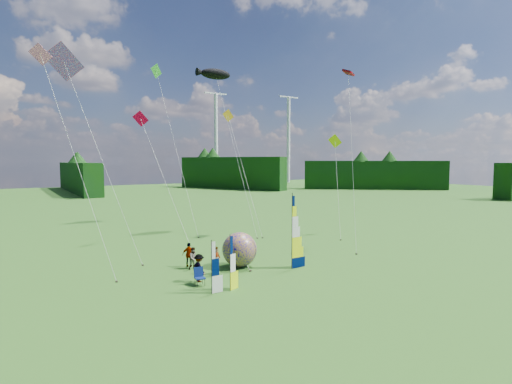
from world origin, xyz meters
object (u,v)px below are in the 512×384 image
bol_inflatable (240,250)px  spectator_c (199,268)px  spectator_a (217,260)px  side_banner_left (230,264)px  spectator_b (194,258)px  side_banner_far (212,268)px  camp_chair (200,277)px  kite_whale (234,140)px  spectator_d (189,255)px  feather_banner_main (292,233)px

bol_inflatable → spectator_c: (-3.95, -1.76, -0.37)m
spectator_a → side_banner_left: bearing=-137.8°
spectator_b → spectator_c: (-0.91, -2.96, 0.11)m
side_banner_far → camp_chair: bearing=88.8°
side_banner_far → kite_whale: (11.55, 17.97, 8.43)m
kite_whale → spectator_d: bearing=-130.9°
spectator_a → spectator_c: spectator_a is taller
side_banner_left → kite_whale: bearing=40.1°
side_banner_left → feather_banner_main: bearing=-2.3°
feather_banner_main → kite_whale: (4.43, 16.19, 7.34)m
feather_banner_main → spectator_a: (-5.09, 1.63, -1.66)m
spectator_b → spectator_c: bearing=-110.9°
spectator_c → bol_inflatable: bearing=-71.4°
spectator_a → kite_whale: bearing=23.1°
spectator_d → spectator_c: bearing=106.9°
spectator_a → spectator_d: (-0.83, 2.72, -0.06)m
bol_inflatable → feather_banner_main: bearing=-41.2°
camp_chair → spectator_c: bearing=75.3°
spectator_b → spectator_d: spectator_d is taller
spectator_b → spectator_a: bearing=-72.9°
side_banner_left → spectator_a: 3.72m
spectator_b → spectator_d: size_ratio=0.88×
spectator_c → side_banner_left: bearing=-168.6°
side_banner_left → spectator_d: size_ratio=1.84×
spectator_d → side_banner_left: bearing=119.6°
side_banner_far → side_banner_left: bearing=-6.6°
spectator_b → kite_whale: bearing=46.8°
feather_banner_main → spectator_c: (-6.78, 0.72, -1.71)m
side_banner_far → spectator_a: side_banner_far is taller
bol_inflatable → side_banner_far: bearing=-135.2°
feather_banner_main → spectator_a: 5.60m
feather_banner_main → spectator_a: bearing=159.7°
feather_banner_main → spectator_d: bearing=141.2°
bol_inflatable → spectator_d: bol_inflatable is taller
spectator_a → camp_chair: spectator_a is taller
spectator_d → spectator_a: bearing=137.2°
spectator_a → spectator_b: bearing=77.2°
spectator_a → camp_chair: (-2.00, -1.69, -0.38)m
side_banner_left → spectator_b: (0.11, 5.59, -0.85)m
kite_whale → bol_inflatable: bearing=-117.6°
spectator_d → camp_chair: 4.58m
side_banner_left → kite_whale: (10.42, 18.10, 8.32)m
spectator_c → spectator_d: spectator_c is taller
bol_inflatable → kite_whale: 17.78m
kite_whale → spectator_b: bearing=-129.2°
feather_banner_main → spectator_d: feather_banner_main is taller
feather_banner_main → side_banner_left: feather_banner_main is taller
side_banner_left → spectator_a: size_ratio=1.73×
feather_banner_main → spectator_c: 7.03m
side_banner_left → spectator_b: bearing=68.8°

